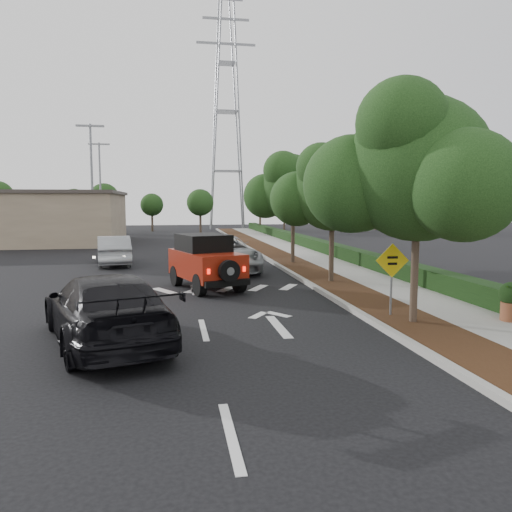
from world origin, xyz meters
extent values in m
plane|color=black|center=(0.00, 0.00, 0.00)|extent=(120.00, 120.00, 0.00)
cube|color=#9E9B93|center=(4.60, 12.00, 0.07)|extent=(0.20, 70.00, 0.15)
cube|color=black|center=(5.60, 12.00, 0.06)|extent=(1.80, 70.00, 0.12)
cube|color=gray|center=(7.50, 12.00, 0.06)|extent=(2.00, 70.00, 0.12)
cube|color=black|center=(8.90, 12.00, 0.40)|extent=(0.80, 70.00, 0.80)
cylinder|color=black|center=(-0.62, 7.10, 0.40)|extent=(0.52, 0.84, 0.80)
cylinder|color=black|center=(0.86, 7.59, 0.40)|extent=(0.52, 0.84, 0.80)
cylinder|color=black|center=(0.17, 4.72, 0.40)|extent=(0.52, 0.84, 0.80)
cylinder|color=black|center=(1.65, 5.21, 0.40)|extent=(0.52, 0.84, 0.80)
cube|color=maroon|center=(0.52, 6.16, 0.95)|extent=(2.86, 4.06, 1.00)
cube|color=black|center=(0.42, 6.44, 1.76)|extent=(2.20, 2.44, 0.64)
cube|color=maroon|center=(0.08, 7.49, 0.87)|extent=(1.82, 1.48, 0.82)
cube|color=black|center=(1.12, 4.33, 0.50)|extent=(1.67, 0.71, 0.22)
cylinder|color=black|center=(1.17, 4.20, 0.95)|extent=(0.79, 0.45, 0.76)
cube|color=#FF190C|center=(0.46, 4.17, 0.95)|extent=(0.11, 0.07, 0.18)
cube|color=#FF190C|center=(1.75, 4.60, 0.95)|extent=(0.11, 0.07, 0.18)
imported|color=#96989D|center=(1.67, 11.01, 0.84)|extent=(3.37, 6.30, 1.68)
imported|color=black|center=(-2.34, -0.89, 0.83)|extent=(3.97, 6.16, 1.66)
imported|color=#9FA2A6|center=(-3.80, 14.40, 0.77)|extent=(2.25, 4.83, 1.53)
imported|color=#9DA0A5|center=(-8.74, 25.81, 0.81)|extent=(5.10, 3.68, 1.61)
cylinder|color=slate|center=(5.35, 0.35, 1.05)|extent=(0.07, 0.07, 1.88)
cube|color=yellow|center=(5.35, 0.32, 1.68)|extent=(0.96, 0.07, 0.96)
cube|color=black|center=(5.34, 0.31, 1.77)|extent=(0.31, 0.02, 0.07)
cube|color=black|center=(5.34, 0.31, 1.59)|extent=(0.27, 0.02, 0.07)
cylinder|color=brown|center=(8.23, -0.88, 0.37)|extent=(0.56, 0.56, 0.52)
sphere|color=black|center=(8.23, -0.88, 0.86)|extent=(0.65, 0.65, 0.65)
imported|color=black|center=(8.23, -0.88, 0.93)|extent=(0.58, 0.52, 0.61)
camera|label=1|loc=(-0.79, -12.77, 3.33)|focal=35.00mm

